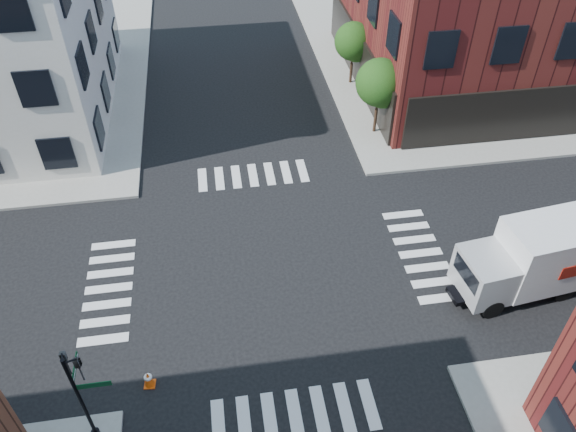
# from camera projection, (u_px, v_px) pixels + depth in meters

# --- Properties ---
(ground) EXTENTS (120.00, 120.00, 0.00)m
(ground) POSITION_uv_depth(u_px,v_px,m) (270.00, 270.00, 24.97)
(ground) COLOR black
(ground) RESTS_ON ground
(sidewalk_ne) EXTENTS (30.00, 30.00, 0.15)m
(sidewalk_ne) POSITION_uv_depth(u_px,v_px,m) (507.00, 38.00, 42.78)
(sidewalk_ne) COLOR gray
(sidewalk_ne) RESTS_ON ground
(tree_near) EXTENTS (2.69, 2.69, 4.49)m
(tree_near) POSITION_uv_depth(u_px,v_px,m) (381.00, 85.00, 31.07)
(tree_near) COLOR black
(tree_near) RESTS_ON ground
(tree_far) EXTENTS (2.43, 2.43, 4.07)m
(tree_far) POSITION_uv_depth(u_px,v_px,m) (354.00, 43.00, 35.69)
(tree_far) COLOR black
(tree_far) RESTS_ON ground
(signal_pole) EXTENTS (1.29, 1.24, 4.60)m
(signal_pole) POSITION_uv_depth(u_px,v_px,m) (80.00, 389.00, 17.38)
(signal_pole) COLOR black
(signal_pole) RESTS_ON ground
(box_truck) EXTENTS (7.73, 3.14, 3.42)m
(box_truck) POSITION_uv_depth(u_px,v_px,m) (549.00, 255.00, 23.20)
(box_truck) COLOR silver
(box_truck) RESTS_ON ground
(traffic_cone) EXTENTS (0.44, 0.44, 0.75)m
(traffic_cone) POSITION_uv_depth(u_px,v_px,m) (148.00, 379.00, 20.47)
(traffic_cone) COLOR #ED4F0A
(traffic_cone) RESTS_ON ground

